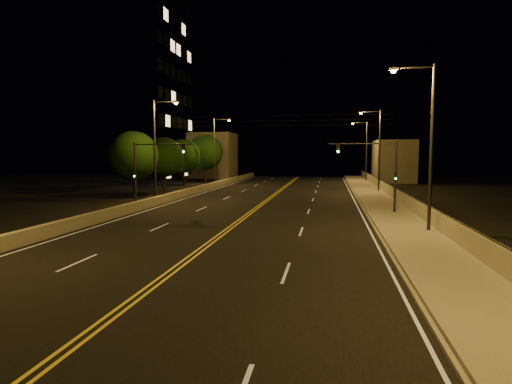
% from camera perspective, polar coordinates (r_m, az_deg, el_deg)
% --- Properties ---
extents(road, '(18.00, 120.00, 0.02)m').
position_cam_1_polar(road, '(27.11, -3.46, -4.80)').
color(road, black).
rests_on(road, ground).
extents(sidewalk, '(3.60, 120.00, 0.30)m').
position_cam_1_polar(sidewalk, '(26.79, 19.73, -4.92)').
color(sidewalk, gray).
rests_on(sidewalk, ground).
extents(curb, '(0.14, 120.00, 0.15)m').
position_cam_1_polar(curb, '(26.54, 15.73, -5.07)').
color(curb, gray).
rests_on(curb, ground).
extents(parapet_wall, '(0.30, 120.00, 1.00)m').
position_cam_1_polar(parapet_wall, '(27.02, 23.23, -3.55)').
color(parapet_wall, '#9F9884').
rests_on(parapet_wall, sidewalk).
extents(jersey_barrier, '(0.45, 120.00, 0.78)m').
position_cam_1_polar(jersey_barrier, '(30.57, -20.85, -3.28)').
color(jersey_barrier, '#9F9884').
rests_on(jersey_barrier, ground).
extents(distant_building_right, '(6.00, 10.00, 6.81)m').
position_cam_1_polar(distant_building_right, '(74.45, 17.84, 3.94)').
color(distant_building_right, gray).
rests_on(distant_building_right, ground).
extents(distant_building_left, '(8.00, 8.00, 8.55)m').
position_cam_1_polar(distant_building_left, '(82.74, -5.74, 4.87)').
color(distant_building_left, gray).
rests_on(distant_building_left, ground).
extents(parapet_rail, '(0.06, 120.00, 0.06)m').
position_cam_1_polar(parapet_rail, '(26.95, 23.27, -2.44)').
color(parapet_rail, black).
rests_on(parapet_rail, parapet_wall).
extents(lane_markings, '(17.32, 116.00, 0.00)m').
position_cam_1_polar(lane_markings, '(27.04, -3.49, -4.80)').
color(lane_markings, silver).
rests_on(lane_markings, road).
extents(streetlight_1, '(2.55, 0.28, 9.66)m').
position_cam_1_polar(streetlight_1, '(26.19, 21.83, 6.65)').
color(streetlight_1, '#2D2D33').
rests_on(streetlight_1, ground).
extents(streetlight_2, '(2.55, 0.28, 9.66)m').
position_cam_1_polar(streetlight_2, '(51.73, 15.87, 5.92)').
color(streetlight_2, '#2D2D33').
rests_on(streetlight_2, ground).
extents(streetlight_3, '(2.55, 0.28, 9.66)m').
position_cam_1_polar(streetlight_3, '(69.65, 14.31, 5.72)').
color(streetlight_3, '#2D2D33').
rests_on(streetlight_3, ground).
extents(streetlight_5, '(2.55, 0.28, 9.66)m').
position_cam_1_polar(streetlight_5, '(41.56, -13.04, 6.21)').
color(streetlight_5, '#2D2D33').
rests_on(streetlight_5, ground).
extents(streetlight_6, '(2.55, 0.28, 9.66)m').
position_cam_1_polar(streetlight_6, '(61.61, -5.36, 5.95)').
color(streetlight_6, '#2D2D33').
rests_on(streetlight_6, ground).
extents(traffic_signal_right, '(5.11, 0.31, 5.63)m').
position_cam_1_polar(traffic_signal_right, '(33.50, 16.34, 3.09)').
color(traffic_signal_right, '#2D2D33').
rests_on(traffic_signal_right, ground).
extents(traffic_signal_left, '(5.11, 0.31, 5.63)m').
position_cam_1_polar(traffic_signal_left, '(36.47, -14.33, 3.29)').
color(traffic_signal_left, '#2D2D33').
rests_on(traffic_signal_left, ground).
extents(overhead_wires, '(22.00, 0.03, 0.83)m').
position_cam_1_polar(overhead_wires, '(36.11, -0.02, 9.46)').
color(overhead_wires, black).
extents(building_tower, '(24.00, 15.00, 30.25)m').
position_cam_1_polar(building_tower, '(70.26, -20.05, 12.94)').
color(building_tower, gray).
rests_on(building_tower, ground).
extents(tree_0, '(5.18, 5.18, 7.02)m').
position_cam_1_polar(tree_0, '(46.67, -15.98, 4.64)').
color(tree_0, black).
rests_on(tree_0, ground).
extents(tree_1, '(4.91, 4.91, 6.66)m').
position_cam_1_polar(tree_1, '(54.07, -12.21, 4.53)').
color(tree_1, black).
rests_on(tree_1, ground).
extents(tree_2, '(5.00, 5.00, 6.78)m').
position_cam_1_polar(tree_2, '(63.85, -9.67, 4.73)').
color(tree_2, black).
rests_on(tree_2, ground).
extents(tree_3, '(5.72, 5.72, 7.75)m').
position_cam_1_polar(tree_3, '(70.12, -6.76, 5.30)').
color(tree_3, black).
rests_on(tree_3, ground).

